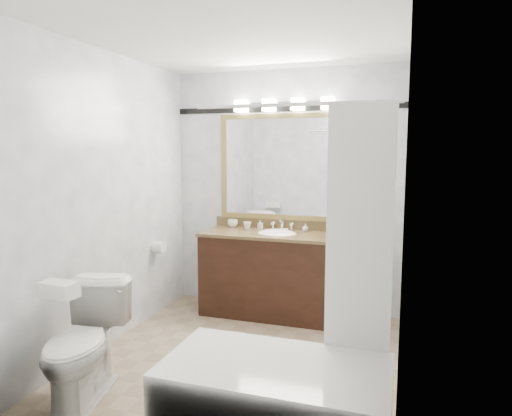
{
  "coord_description": "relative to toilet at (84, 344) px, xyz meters",
  "views": [
    {
      "loc": [
        1.2,
        -3.32,
        1.67
      ],
      "look_at": [
        -0.0,
        0.35,
        1.18
      ],
      "focal_mm": 32.0,
      "sensor_mm": 36.0,
      "label": 1
    }
  ],
  "objects": [
    {
      "name": "room",
      "position": [
        0.8,
        0.92,
        0.86
      ],
      "size": [
        2.42,
        2.62,
        2.52
      ],
      "color": "#9B8569",
      "rests_on": "ground"
    },
    {
      "name": "vanity",
      "position": [
        0.8,
        1.94,
        0.06
      ],
      "size": [
        1.53,
        0.58,
        0.97
      ],
      "color": "black",
      "rests_on": "ground"
    },
    {
      "name": "mirror",
      "position": [
        0.8,
        2.2,
        1.11
      ],
      "size": [
        1.4,
        0.04,
        1.1
      ],
      "color": "#9A8345",
      "rests_on": "room"
    },
    {
      "name": "vanity_light_bar",
      "position": [
        0.8,
        2.15,
        1.75
      ],
      "size": [
        1.02,
        0.14,
        0.12
      ],
      "color": "silver",
      "rests_on": "room"
    },
    {
      "name": "accent_stripe",
      "position": [
        0.8,
        2.21,
        1.71
      ],
      "size": [
        2.4,
        0.01,
        0.06
      ],
      "primitive_type": "cube",
      "color": "black",
      "rests_on": "room"
    },
    {
      "name": "bathtub",
      "position": [
        1.35,
        0.02,
        -0.11
      ],
      "size": [
        1.3,
        0.75,
        1.96
      ],
      "color": "white",
      "rests_on": "ground"
    },
    {
      "name": "tp_roll",
      "position": [
        -0.34,
        1.58,
        0.31
      ],
      "size": [
        0.11,
        0.12,
        0.12
      ],
      "primitive_type": "cylinder",
      "rotation": [
        0.0,
        1.57,
        0.0
      ],
      "color": "white",
      "rests_on": "room"
    },
    {
      "name": "toilet",
      "position": [
        0.0,
        0.0,
        0.0
      ],
      "size": [
        0.59,
        0.84,
        0.77
      ],
      "primitive_type": "imported",
      "rotation": [
        0.0,
        0.0,
        0.23
      ],
      "color": "white",
      "rests_on": "ground"
    },
    {
      "name": "tissue_box",
      "position": [
        0.0,
        -0.2,
        0.43
      ],
      "size": [
        0.24,
        0.14,
        0.1
      ],
      "primitive_type": "cube",
      "rotation": [
        0.0,
        0.0,
        -0.06
      ],
      "color": "white",
      "rests_on": "toilet"
    },
    {
      "name": "coffee_maker",
      "position": [
        1.4,
        1.92,
        0.63
      ],
      "size": [
        0.17,
        0.22,
        0.33
      ],
      "rotation": [
        0.0,
        0.0,
        0.2
      ],
      "color": "black",
      "rests_on": "vanity"
    },
    {
      "name": "cup_left",
      "position": [
        0.25,
        2.13,
        0.51
      ],
      "size": [
        0.11,
        0.11,
        0.08
      ],
      "primitive_type": "imported",
      "rotation": [
        0.0,
        0.0,
        0.03
      ],
      "color": "white",
      "rests_on": "vanity"
    },
    {
      "name": "cup_right",
      "position": [
        0.44,
        2.06,
        0.5
      ],
      "size": [
        0.09,
        0.09,
        0.08
      ],
      "primitive_type": "imported",
      "rotation": [
        0.0,
        0.0,
        0.06
      ],
      "color": "white",
      "rests_on": "vanity"
    },
    {
      "name": "soap_bottle_a",
      "position": [
        0.57,
        2.09,
        0.51
      ],
      "size": [
        0.05,
        0.05,
        0.1
      ],
      "primitive_type": "imported",
      "rotation": [
        0.0,
        0.0,
        -0.17
      ],
      "color": "white",
      "rests_on": "vanity"
    },
    {
      "name": "soap_bottle_b",
      "position": [
        1.05,
        2.12,
        0.5
      ],
      "size": [
        0.07,
        0.07,
        0.08
      ],
      "primitive_type": "imported",
      "rotation": [
        0.0,
        0.0,
        0.19
      ],
      "color": "white",
      "rests_on": "vanity"
    },
    {
      "name": "soap_bar",
      "position": [
        0.84,
        2.05,
        0.48
      ],
      "size": [
        0.09,
        0.07,
        0.03
      ],
      "primitive_type": "cube",
      "rotation": [
        0.0,
        0.0,
        0.22
      ],
      "color": "beige",
      "rests_on": "vanity"
    }
  ]
}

